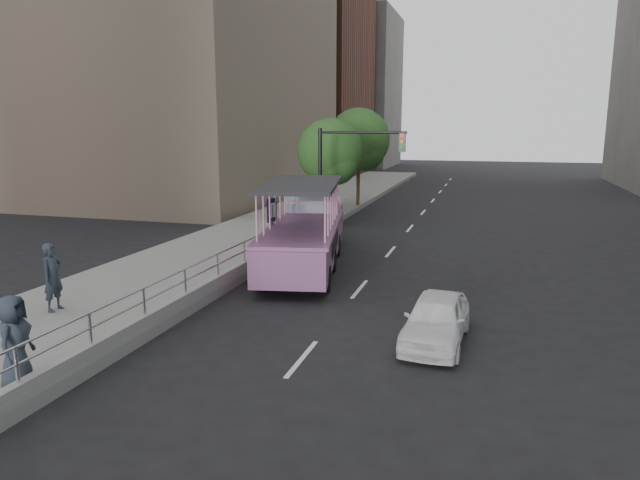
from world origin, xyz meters
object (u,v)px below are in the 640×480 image
(pedestrian_far, at_px, (15,341))
(street_tree_near, at_px, (331,154))
(duck_boat, at_px, (307,233))
(car, at_px, (436,319))
(traffic_signal, at_px, (344,165))
(street_tree_far, at_px, (360,142))
(pedestrian_near, at_px, (53,277))
(parking_sign, at_px, (272,225))

(pedestrian_far, distance_m, street_tree_near, 21.59)
(duck_boat, height_order, car, duck_boat)
(street_tree_near, bearing_deg, traffic_signal, -65.02)
(car, relative_size, traffic_signal, 0.69)
(street_tree_far, bearing_deg, pedestrian_near, -97.83)
(pedestrian_near, bearing_deg, street_tree_near, -10.79)
(pedestrian_near, xyz_separation_m, traffic_signal, (4.61, 13.93, 2.26))
(parking_sign, xyz_separation_m, traffic_signal, (1.03, 6.76, 1.82))
(pedestrian_near, bearing_deg, pedestrian_far, -147.40)
(car, xyz_separation_m, pedestrian_near, (-10.16, -1.35, 0.63))
(car, bearing_deg, street_tree_far, 110.45)
(car, bearing_deg, duck_boat, 131.68)
(parking_sign, bearing_deg, street_tree_far, 91.29)
(car, relative_size, pedestrian_far, 1.95)
(pedestrian_near, distance_m, street_tree_near, 17.81)
(pedestrian_far, relative_size, traffic_signal, 0.35)
(street_tree_near, relative_size, street_tree_far, 0.89)
(parking_sign, bearing_deg, duck_boat, 51.29)
(pedestrian_far, height_order, street_tree_near, street_tree_near)
(car, height_order, pedestrian_far, pedestrian_far)
(pedestrian_near, bearing_deg, duck_boat, -29.38)
(pedestrian_near, relative_size, pedestrian_far, 1.03)
(street_tree_far, bearing_deg, street_tree_near, -91.91)
(traffic_signal, height_order, street_tree_near, street_tree_near)
(duck_boat, height_order, street_tree_near, street_tree_near)
(street_tree_near, bearing_deg, car, -65.95)
(traffic_signal, bearing_deg, street_tree_near, 114.98)
(car, height_order, street_tree_near, street_tree_near)
(traffic_signal, xyz_separation_m, street_tree_near, (-1.60, 3.43, 0.32))
(street_tree_near, distance_m, street_tree_far, 6.02)
(duck_boat, relative_size, pedestrian_near, 5.43)
(parking_sign, bearing_deg, traffic_signal, 81.30)
(parking_sign, bearing_deg, street_tree_near, 93.17)
(traffic_signal, bearing_deg, pedestrian_far, -96.07)
(traffic_signal, xyz_separation_m, street_tree_far, (-1.40, 9.43, 0.81))
(pedestrian_near, relative_size, parking_sign, 0.71)
(car, relative_size, street_tree_far, 0.55)
(street_tree_far, bearing_deg, duck_boat, -84.98)
(duck_boat, xyz_separation_m, pedestrian_near, (-4.53, -8.36, 0.01))
(car, distance_m, parking_sign, 8.86)
(traffic_signal, relative_size, street_tree_near, 0.91)
(pedestrian_far, relative_size, parking_sign, 0.69)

